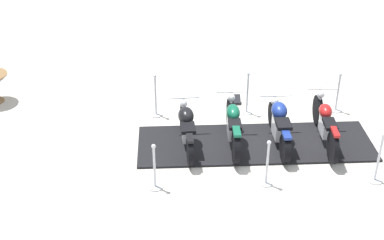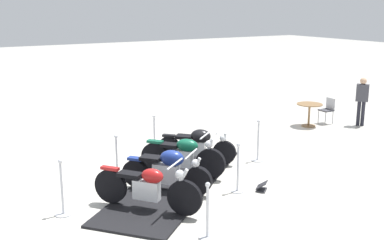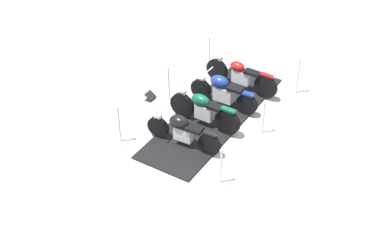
% 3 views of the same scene
% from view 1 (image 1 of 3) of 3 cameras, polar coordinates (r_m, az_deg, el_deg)
% --- Properties ---
extents(ground_plane, '(80.00, 80.00, 0.00)m').
position_cam_1_polar(ground_plane, '(12.69, 6.53, -2.52)').
color(ground_plane, beige).
extents(display_platform, '(4.72, 5.16, 0.05)m').
position_cam_1_polar(display_platform, '(12.68, 6.54, -2.43)').
color(display_platform, black).
rests_on(display_platform, ground_plane).
extents(motorcycle_maroon, '(1.93, 1.51, 1.04)m').
position_cam_1_polar(motorcycle_maroon, '(12.78, 13.60, -0.25)').
color(motorcycle_maroon, black).
rests_on(motorcycle_maroon, display_platform).
extents(motorcycle_navy, '(1.67, 1.45, 0.92)m').
position_cam_1_polar(motorcycle_navy, '(12.54, 9.00, -0.35)').
color(motorcycle_navy, black).
rests_on(motorcycle_navy, display_platform).
extents(motorcycle_forest, '(1.74, 1.44, 1.04)m').
position_cam_1_polar(motorcycle_forest, '(12.36, 4.27, -0.48)').
color(motorcycle_forest, black).
rests_on(motorcycle_forest, display_platform).
extents(motorcycle_black, '(1.59, 1.52, 0.89)m').
position_cam_1_polar(motorcycle_black, '(12.30, -0.59, -0.59)').
color(motorcycle_black, black).
rests_on(motorcycle_black, display_platform).
extents(stanchion_left_front, '(0.34, 0.34, 1.15)m').
position_cam_1_polar(stanchion_left_front, '(11.88, 18.59, -4.51)').
color(stanchion_left_front, silver).
rests_on(stanchion_left_front, ground_plane).
extents(stanchion_right_mid, '(0.29, 0.29, 1.13)m').
position_cam_1_polar(stanchion_right_mid, '(13.75, 5.72, 2.23)').
color(stanchion_right_mid, silver).
rests_on(stanchion_right_mid, ground_plane).
extents(stanchion_right_rear, '(0.33, 0.33, 1.12)m').
position_cam_1_polar(stanchion_right_rear, '(13.63, -3.76, 1.86)').
color(stanchion_right_rear, silver).
rests_on(stanchion_right_rear, ground_plane).
extents(stanchion_right_front, '(0.32, 0.32, 1.05)m').
position_cam_1_polar(stanchion_right_front, '(14.27, 14.76, 2.18)').
color(stanchion_right_front, silver).
rests_on(stanchion_right_front, ground_plane).
extents(stanchion_left_mid, '(0.28, 0.28, 1.04)m').
position_cam_1_polar(stanchion_left_mid, '(11.27, 7.75, -5.00)').
color(stanchion_left_mid, silver).
rests_on(stanchion_left_mid, ground_plane).
extents(stanchion_left_rear, '(0.33, 0.33, 1.03)m').
position_cam_1_polar(stanchion_left_rear, '(11.14, -3.87, -5.58)').
color(stanchion_left_rear, silver).
rests_on(stanchion_left_rear, ground_plane).
extents(info_placard, '(0.36, 0.38, 0.21)m').
position_cam_1_polar(info_placard, '(14.30, 4.43, 1.96)').
color(info_placard, '#333338').
rests_on(info_placard, ground_plane).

